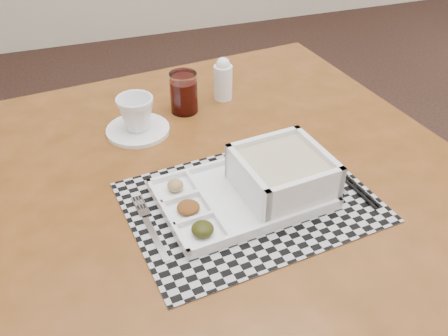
{
  "coord_description": "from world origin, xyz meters",
  "views": [
    {
      "loc": [
        -0.86,
        -1.06,
        1.42
      ],
      "look_at": [
        -0.6,
        -0.32,
        0.84
      ],
      "focal_mm": 40.0,
      "sensor_mm": 36.0,
      "label": 1
    }
  ],
  "objects": [
    {
      "name": "cup",
      "position": [
        -0.73,
        -0.04,
        0.83
      ],
      "size": [
        0.12,
        0.12,
        0.08
      ],
      "primitive_type": "imported",
      "rotation": [
        0.0,
        0.0,
        0.43
      ],
      "color": "white",
      "rests_on": "saucer"
    },
    {
      "name": "dining_table",
      "position": [
        -0.59,
        -0.25,
        0.7
      ],
      "size": [
        1.15,
        1.15,
        0.78
      ],
      "color": "#502F0E",
      "rests_on": "ground"
    },
    {
      "name": "creamer_bottle",
      "position": [
        -0.48,
        0.05,
        0.84
      ],
      "size": [
        0.05,
        0.05,
        0.11
      ],
      "color": "white",
      "rests_on": "dining_table"
    },
    {
      "name": "chopsticks",
      "position": [
        -0.36,
        -0.35,
        0.79
      ],
      "size": [
        0.04,
        0.24,
        0.01
      ],
      "color": "black",
      "rests_on": "placemat"
    },
    {
      "name": "saucer",
      "position": [
        -0.73,
        -0.04,
        0.79
      ],
      "size": [
        0.15,
        0.15,
        0.01
      ],
      "primitive_type": "cylinder",
      "color": "white",
      "rests_on": "dining_table"
    },
    {
      "name": "floor",
      "position": [
        0.0,
        0.0,
        0.0
      ],
      "size": [
        5.0,
        5.0,
        0.0
      ],
      "primitive_type": "plane",
      "color": "black",
      "rests_on": "ground"
    },
    {
      "name": "fork",
      "position": [
        -0.77,
        -0.38,
        0.79
      ],
      "size": [
        0.04,
        0.19,
        0.0
      ],
      "color": "silver",
      "rests_on": "placemat"
    },
    {
      "name": "juice_glass",
      "position": [
        -0.59,
        0.02,
        0.83
      ],
      "size": [
        0.07,
        0.07,
        0.1
      ],
      "color": "white",
      "rests_on": "dining_table"
    },
    {
      "name": "spoon",
      "position": [
        -0.39,
        -0.28,
        0.79
      ],
      "size": [
        0.04,
        0.18,
        0.01
      ],
      "color": "silver",
      "rests_on": "placemat"
    },
    {
      "name": "serving_tray",
      "position": [
        -0.53,
        -0.36,
        0.82
      ],
      "size": [
        0.34,
        0.25,
        0.09
      ],
      "color": "white",
      "rests_on": "placemat"
    },
    {
      "name": "placemat",
      "position": [
        -0.57,
        -0.37,
        0.78
      ],
      "size": [
        0.5,
        0.39,
        0.0
      ],
      "primitive_type": "cube",
      "rotation": [
        0.0,
        0.0,
        0.11
      ],
      "color": "#A7A6AE",
      "rests_on": "dining_table"
    }
  ]
}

